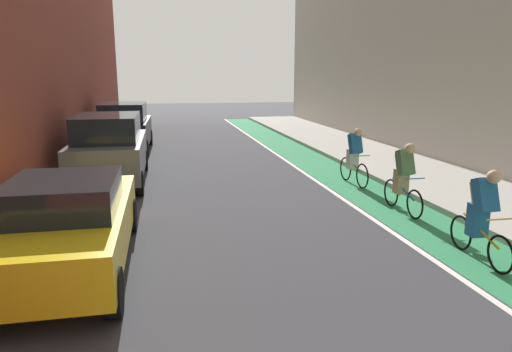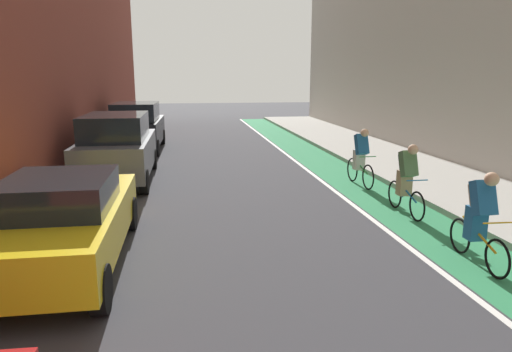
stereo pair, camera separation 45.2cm
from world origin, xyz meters
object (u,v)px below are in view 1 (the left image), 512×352
parked_suv_black (125,127)px  cyclist_trailing (403,176)px  parked_suv_gray (110,148)px  cyclist_far (354,156)px  cyclist_mid (482,212)px  parked_sedan_yellow_cab (69,223)px

parked_suv_black → cyclist_trailing: 12.25m
parked_suv_gray → cyclist_far: size_ratio=2.59×
parked_suv_gray → cyclist_trailing: (6.77, -4.34, -0.17)m
cyclist_mid → cyclist_far: size_ratio=0.96×
parked_suv_black → cyclist_mid: size_ratio=2.72×
parked_sedan_yellow_cab → cyclist_mid: (6.61, -0.93, 0.06)m
parked_suv_black → cyclist_far: 10.05m
parked_suv_black → cyclist_mid: 14.64m
cyclist_mid → cyclist_trailing: 2.86m
parked_suv_black → parked_suv_gray: bearing=-90.0°
cyclist_trailing → cyclist_far: cyclist_far is taller
parked_suv_gray → parked_suv_black: same height
cyclist_mid → cyclist_trailing: cyclist_trailing is taller
parked_suv_gray → parked_sedan_yellow_cab: bearing=-90.0°
parked_suv_black → cyclist_far: size_ratio=2.61×
parked_sedan_yellow_cab → cyclist_trailing: (6.77, 1.92, 0.06)m
parked_sedan_yellow_cab → cyclist_mid: cyclist_mid is taller
cyclist_far → parked_suv_gray: bearing=167.3°
parked_sedan_yellow_cab → parked_suv_gray: parked_suv_gray is taller
parked_suv_black → cyclist_trailing: (6.77, -10.21, -0.17)m
parked_suv_black → cyclist_mid: parked_suv_black is taller
parked_suv_black → cyclist_mid: bearing=-63.1°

